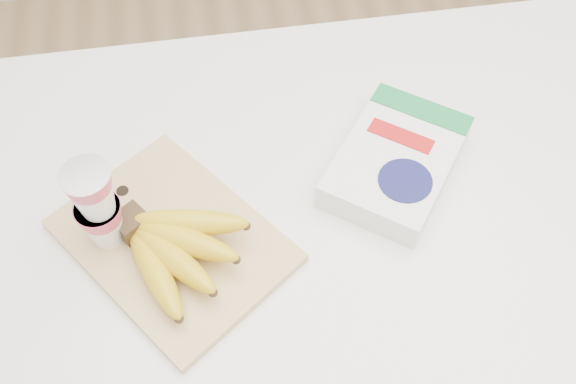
# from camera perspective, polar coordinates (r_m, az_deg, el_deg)

# --- Properties ---
(room) EXTENTS (4.00, 4.00, 4.00)m
(room) POSITION_cam_1_polar(r_m,az_deg,el_deg) (0.79, 11.11, 11.84)
(room) COLOR tan
(room) RESTS_ON ground
(table) EXTENTS (1.36, 0.91, 1.02)m
(table) POSITION_cam_1_polar(r_m,az_deg,el_deg) (1.49, 5.89, -12.28)
(table) COLOR white
(table) RESTS_ON ground
(cutting_board) EXTENTS (0.40, 0.42, 0.02)m
(cutting_board) POSITION_cam_1_polar(r_m,az_deg,el_deg) (1.01, -10.19, -4.27)
(cutting_board) COLOR tan
(cutting_board) RESTS_ON table
(bananas) EXTENTS (0.21, 0.21, 0.07)m
(bananas) POSITION_cam_1_polar(r_m,az_deg,el_deg) (0.96, -10.20, -4.77)
(bananas) COLOR #382816
(bananas) RESTS_ON cutting_board
(yogurt_stack) EXTENTS (0.07, 0.07, 0.16)m
(yogurt_stack) POSITION_cam_1_polar(r_m,az_deg,el_deg) (0.95, -16.64, -1.14)
(yogurt_stack) COLOR white
(yogurt_stack) RESTS_ON cutting_board
(cereal_box) EXTENTS (0.29, 0.30, 0.06)m
(cereal_box) POSITION_cam_1_polar(r_m,az_deg,el_deg) (1.07, 9.61, 2.70)
(cereal_box) COLOR white
(cereal_box) RESTS_ON table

